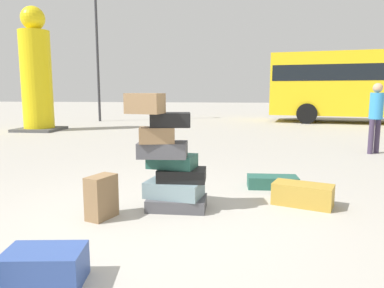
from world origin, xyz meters
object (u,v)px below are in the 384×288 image
suitcase_teal_foreground_near (272,182)px  parked_bus (381,82)px  lamp_post (96,25)px  suitcase_tower (170,165)px  suitcase_brown_left_side (102,197)px  person_bearded_onlooker (376,112)px  suitcase_tan_upright_blue (303,194)px  yellow_dummy_statue (36,76)px  suitcase_navy_foreground_far (45,267)px

suitcase_teal_foreground_near → parked_bus: (5.83, 11.69, 1.74)m
parked_bus → lamp_post: 13.21m
suitcase_tower → suitcase_brown_left_side: size_ratio=2.86×
suitcase_brown_left_side → person_bearded_onlooker: bearing=66.6°
suitcase_tan_upright_blue → suitcase_brown_left_side: 2.54m
suitcase_teal_foreground_near → lamp_post: 14.02m
person_bearded_onlooker → lamp_post: lamp_post is taller
person_bearded_onlooker → lamp_post: bearing=-73.9°
parked_bus → person_bearded_onlooker: bearing=-99.4°
suitcase_teal_foreground_near → yellow_dummy_statue: size_ratio=0.17×
suitcase_brown_left_side → lamp_post: lamp_post is taller
suitcase_tan_upright_blue → yellow_dummy_statue: bearing=156.6°
suitcase_tan_upright_blue → person_bearded_onlooker: 4.88m
lamp_post → suitcase_tan_upright_blue: bearing=-58.5°
suitcase_teal_foreground_near → suitcase_brown_left_side: 2.64m
lamp_post → parked_bus: bearing=1.9°
suitcase_brown_left_side → suitcase_tan_upright_blue: bearing=38.2°
suitcase_navy_foreground_far → parked_bus: parked_bus is taller
suitcase_teal_foreground_near → person_bearded_onlooker: size_ratio=0.46×
suitcase_tan_upright_blue → yellow_dummy_statue: yellow_dummy_statue is taller
suitcase_navy_foreground_far → suitcase_tan_upright_blue: (2.32, 2.23, 0.00)m
suitcase_navy_foreground_far → lamp_post: lamp_post is taller
suitcase_tan_upright_blue → suitcase_brown_left_side: bearing=-141.5°
suitcase_navy_foreground_far → suitcase_teal_foreground_near: size_ratio=0.79×
suitcase_navy_foreground_far → person_bearded_onlooker: bearing=45.8°
suitcase_teal_foreground_near → yellow_dummy_statue: bearing=135.4°
suitcase_navy_foreground_far → suitcase_teal_foreground_near: 3.65m
suitcase_teal_foreground_near → suitcase_brown_left_side: suitcase_brown_left_side is taller
suitcase_tower → person_bearded_onlooker: person_bearded_onlooker is taller
suitcase_tower → suitcase_teal_foreground_near: bearing=40.5°
suitcase_tower → yellow_dummy_statue: size_ratio=0.33×
person_bearded_onlooker → suitcase_tan_upright_blue: bearing=25.6°
yellow_dummy_statue → suitcase_tan_upright_blue: bearing=-44.1°
suitcase_tan_upright_blue → person_bearded_onlooker: person_bearded_onlooker is taller
suitcase_brown_left_side → yellow_dummy_statue: 10.46m
suitcase_tower → suitcase_brown_left_side: suitcase_tower is taller
suitcase_tan_upright_blue → suitcase_brown_left_side: size_ratio=1.47×
suitcase_tan_upright_blue → suitcase_teal_foreground_near: size_ratio=0.99×
suitcase_teal_foreground_near → parked_bus: parked_bus is taller
person_bearded_onlooker → suitcase_teal_foreground_near: bearing=16.8°
suitcase_navy_foreground_far → suitcase_brown_left_side: size_ratio=1.17×
suitcase_navy_foreground_far → suitcase_tower: bearing=62.9°
suitcase_brown_left_side → lamp_post: bearing=131.7°
suitcase_teal_foreground_near → suitcase_brown_left_side: bearing=-145.7°
suitcase_brown_left_side → parked_bus: size_ratio=0.05×
suitcase_navy_foreground_far → parked_bus: (7.84, 14.73, 1.70)m
suitcase_tan_upright_blue → yellow_dummy_statue: (-8.10, 7.84, 1.83)m
suitcase_tower → parked_bus: size_ratio=0.15×
suitcase_navy_foreground_far → person_bearded_onlooker: person_bearded_onlooker is taller
suitcase_brown_left_side → suitcase_tower: bearing=49.7°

